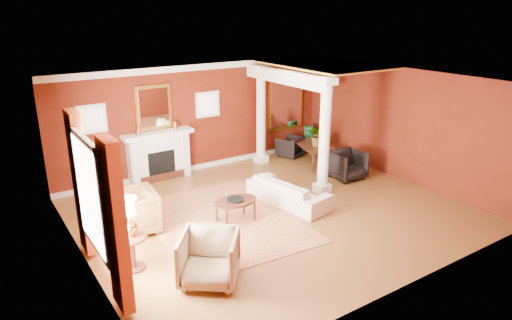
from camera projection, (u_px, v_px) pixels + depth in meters
ground at (273, 212)px, 10.16m from camera, size 8.00×8.00×0.00m
room_shell at (274, 124)px, 9.51m from camera, size 8.04×7.04×2.92m
fireplace at (159, 156)px, 11.89m from camera, size 1.85×0.42×1.29m
overmantel_mirror at (154, 107)px, 11.60m from camera, size 0.95×0.07×1.15m
flank_window_left at (92, 119)px, 10.83m from camera, size 0.70×0.07×0.70m
flank_window_right at (208, 104)px, 12.45m from camera, size 0.70×0.07×0.70m
left_window at (95, 202)px, 7.19m from camera, size 0.21×2.55×2.60m
column_front at (325, 136)px, 10.82m from camera, size 0.36×0.36×2.80m
column_back at (261, 114)px, 12.96m from camera, size 0.36×0.36×2.80m
header_beam at (285, 77)px, 11.70m from camera, size 0.30×3.20×0.32m
amber_ceiling at (323, 65)px, 12.11m from camera, size 2.30×3.40×0.04m
dining_mirror at (285, 103)px, 13.90m from camera, size 1.30×0.07×1.70m
chandelier at (322, 88)px, 12.37m from camera, size 0.60×0.62×0.75m
crown_trim at (198, 67)px, 11.99m from camera, size 8.00×0.08×0.16m
base_trim at (202, 166)px, 12.87m from camera, size 8.00×0.08×0.12m
rug at (223, 220)px, 9.74m from camera, size 3.12×4.01×0.02m
sofa at (288, 187)px, 10.47m from camera, size 0.94×2.11×0.79m
armchair_leopard at (131, 210)px, 9.10m from camera, size 0.96×1.02×0.97m
armchair_stripe at (209, 256)px, 7.45m from camera, size 1.26×1.25×0.95m
coffee_table at (235, 202)px, 9.56m from camera, size 0.97×0.97×0.49m
coffee_book at (231, 196)px, 9.51m from camera, size 0.13×0.09×0.20m
side_table at (130, 223)px, 7.68m from camera, size 0.54×0.54×1.34m
dining_table at (316, 149)px, 13.17m from camera, size 0.97×1.65×0.87m
dining_chair_near at (348, 164)px, 11.99m from camera, size 0.83×0.79×0.82m
dining_chair_far at (290, 146)px, 13.77m from camera, size 0.84×0.82×0.68m
green_urn at (309, 141)px, 14.25m from camera, size 0.35×0.35×0.84m
potted_plant at (318, 126)px, 12.88m from camera, size 0.79×0.83×0.52m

